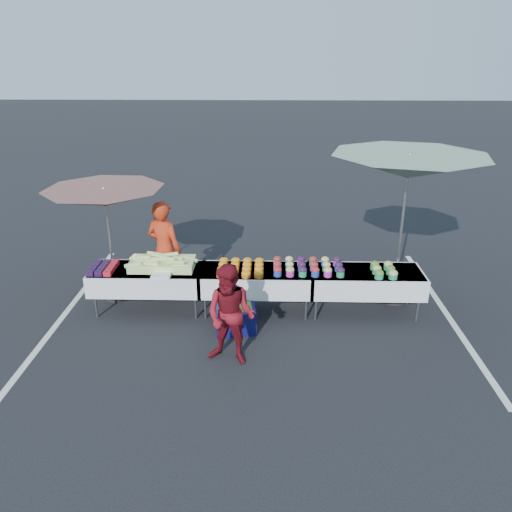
{
  "coord_description": "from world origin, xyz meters",
  "views": [
    {
      "loc": [
        0.19,
        -7.48,
        4.07
      ],
      "look_at": [
        0.0,
        0.0,
        1.0
      ],
      "focal_mm": 35.0,
      "sensor_mm": 36.0,
      "label": 1
    }
  ],
  "objects_px": {
    "table_center": "(256,279)",
    "vendor": "(165,250)",
    "table_left": "(148,278)",
    "umbrella_right": "(409,168)",
    "customer": "(231,315)",
    "table_right": "(365,280)",
    "storage_bin": "(235,318)",
    "umbrella_left": "(105,198)"
  },
  "relations": [
    {
      "from": "table_center",
      "to": "vendor",
      "type": "relative_size",
      "value": 1.06
    },
    {
      "from": "table_left",
      "to": "table_center",
      "type": "bearing_deg",
      "value": 0.0
    },
    {
      "from": "umbrella_right",
      "to": "customer",
      "type": "bearing_deg",
      "value": -144.38
    },
    {
      "from": "table_left",
      "to": "umbrella_right",
      "type": "bearing_deg",
      "value": 6.17
    },
    {
      "from": "table_right",
      "to": "customer",
      "type": "bearing_deg",
      "value": -144.57
    },
    {
      "from": "umbrella_right",
      "to": "table_left",
      "type": "bearing_deg",
      "value": -173.83
    },
    {
      "from": "vendor",
      "to": "customer",
      "type": "relative_size",
      "value": 1.2
    },
    {
      "from": "table_center",
      "to": "storage_bin",
      "type": "bearing_deg",
      "value": -115.16
    },
    {
      "from": "table_center",
      "to": "storage_bin",
      "type": "relative_size",
      "value": 2.75
    },
    {
      "from": "umbrella_left",
      "to": "vendor",
      "type": "bearing_deg",
      "value": 9.56
    },
    {
      "from": "customer",
      "to": "vendor",
      "type": "bearing_deg",
      "value": 139.08
    },
    {
      "from": "table_right",
      "to": "umbrella_left",
      "type": "xyz_separation_m",
      "value": [
        -4.3,
        0.4,
        1.26
      ]
    },
    {
      "from": "table_right",
      "to": "customer",
      "type": "height_order",
      "value": "customer"
    },
    {
      "from": "table_center",
      "to": "umbrella_left",
      "type": "relative_size",
      "value": 0.7
    },
    {
      "from": "umbrella_left",
      "to": "umbrella_right",
      "type": "bearing_deg",
      "value": 0.66
    },
    {
      "from": "table_right",
      "to": "vendor",
      "type": "bearing_deg",
      "value": 170.83
    },
    {
      "from": "table_left",
      "to": "vendor",
      "type": "bearing_deg",
      "value": 70.84
    },
    {
      "from": "umbrella_left",
      "to": "customer",
      "type": "bearing_deg",
      "value": -40.92
    },
    {
      "from": "table_right",
      "to": "umbrella_left",
      "type": "relative_size",
      "value": 0.7
    },
    {
      "from": "table_center",
      "to": "table_left",
      "type": "bearing_deg",
      "value": 180.0
    },
    {
      "from": "table_right",
      "to": "customer",
      "type": "distance_m",
      "value": 2.59
    },
    {
      "from": "table_left",
      "to": "umbrella_right",
      "type": "xyz_separation_m",
      "value": [
        4.22,
        0.46,
        1.78
      ]
    },
    {
      "from": "table_left",
      "to": "umbrella_right",
      "type": "relative_size",
      "value": 0.65
    },
    {
      "from": "vendor",
      "to": "umbrella_left",
      "type": "xyz_separation_m",
      "value": [
        -0.89,
        -0.15,
        0.96
      ]
    },
    {
      "from": "umbrella_left",
      "to": "umbrella_right",
      "type": "xyz_separation_m",
      "value": [
        4.92,
        0.06,
        0.52
      ]
    },
    {
      "from": "table_left",
      "to": "vendor",
      "type": "xyz_separation_m",
      "value": [
        0.19,
        0.55,
        0.3
      ]
    },
    {
      "from": "table_left",
      "to": "table_right",
      "type": "bearing_deg",
      "value": 0.0
    },
    {
      "from": "table_left",
      "to": "customer",
      "type": "distance_m",
      "value": 2.12
    },
    {
      "from": "customer",
      "to": "umbrella_left",
      "type": "bearing_deg",
      "value": 155.76
    },
    {
      "from": "storage_bin",
      "to": "umbrella_left",
      "type": "bearing_deg",
      "value": 146.92
    },
    {
      "from": "customer",
      "to": "table_center",
      "type": "bearing_deg",
      "value": 95.07
    },
    {
      "from": "table_right",
      "to": "storage_bin",
      "type": "relative_size",
      "value": 2.75
    },
    {
      "from": "table_center",
      "to": "customer",
      "type": "relative_size",
      "value": 1.27
    },
    {
      "from": "vendor",
      "to": "storage_bin",
      "type": "distance_m",
      "value": 1.89
    },
    {
      "from": "vendor",
      "to": "storage_bin",
      "type": "relative_size",
      "value": 2.6
    },
    {
      "from": "table_left",
      "to": "table_right",
      "type": "height_order",
      "value": "same"
    },
    {
      "from": "table_left",
      "to": "umbrella_left",
      "type": "height_order",
      "value": "umbrella_left"
    },
    {
      "from": "vendor",
      "to": "umbrella_right",
      "type": "height_order",
      "value": "umbrella_right"
    },
    {
      "from": "umbrella_right",
      "to": "storage_bin",
      "type": "height_order",
      "value": "umbrella_right"
    },
    {
      "from": "table_left",
      "to": "customer",
      "type": "relative_size",
      "value": 1.27
    },
    {
      "from": "customer",
      "to": "umbrella_left",
      "type": "distance_m",
      "value": 3.1
    },
    {
      "from": "table_left",
      "to": "table_right",
      "type": "distance_m",
      "value": 3.6
    }
  ]
}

